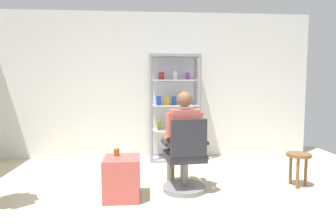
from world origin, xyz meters
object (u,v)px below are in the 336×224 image
(display_cabinet_main, at_px, (174,107))
(seated_shopkeeper, at_px, (182,135))
(storage_crate, at_px, (122,178))
(tea_glass, at_px, (117,152))
(wooden_stool, at_px, (298,160))
(office_chair, at_px, (185,162))

(display_cabinet_main, relative_size, seated_shopkeeper, 1.47)
(storage_crate, distance_m, tea_glass, 0.31)
(tea_glass, height_order, wooden_stool, tea_glass)
(display_cabinet_main, xyz_separation_m, tea_glass, (-0.87, -1.77, -0.41))
(display_cabinet_main, distance_m, seated_shopkeeper, 1.55)
(seated_shopkeeper, xyz_separation_m, tea_glass, (-0.84, -0.24, -0.16))
(display_cabinet_main, relative_size, wooden_stool, 4.21)
(office_chair, distance_m, tea_glass, 0.88)
(office_chair, relative_size, storage_crate, 1.90)
(office_chair, xyz_separation_m, wooden_stool, (1.55, 0.10, -0.04))
(seated_shopkeeper, distance_m, wooden_stool, 1.61)
(wooden_stool, bearing_deg, storage_crate, -173.94)
(display_cabinet_main, height_order, seated_shopkeeper, display_cabinet_main)
(office_chair, xyz_separation_m, storage_crate, (-0.79, -0.14, -0.14))
(seated_shopkeeper, bearing_deg, storage_crate, -158.31)
(display_cabinet_main, xyz_separation_m, wooden_stool, (1.54, -1.59, -0.60))
(display_cabinet_main, distance_m, office_chair, 1.78)
(wooden_stool, bearing_deg, tea_glass, -175.77)
(seated_shopkeeper, height_order, storage_crate, seated_shopkeeper)
(display_cabinet_main, bearing_deg, office_chair, -90.53)
(storage_crate, bearing_deg, wooden_stool, 6.06)
(display_cabinet_main, height_order, office_chair, display_cabinet_main)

